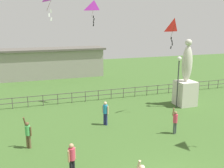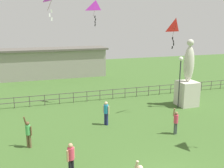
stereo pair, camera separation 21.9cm
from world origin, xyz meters
name	(u,v)px [view 1 (the left image)]	position (x,y,z in m)	size (l,w,h in m)	color
statue_monument	(186,84)	(7.31, 10.22, 1.88)	(1.57, 1.57, 5.69)	beige
lamppost	(179,71)	(6.30, 9.90, 3.16)	(0.36, 0.36, 4.33)	#38383D
person_1	(28,133)	(-5.75, 6.36, 0.93)	(0.44, 0.43, 1.85)	brown
person_2	(72,158)	(-3.89, 2.83, 0.94)	(0.42, 0.33, 1.64)	black
person_4	(175,121)	(3.21, 5.33, 0.89)	(0.47, 0.28, 1.78)	#3F4C47
person_5	(105,112)	(-0.57, 8.18, 0.98)	(0.35, 0.43, 1.71)	navy
kite_1	(94,7)	(0.12, 13.29, 8.26)	(1.10, 1.08, 2.04)	#B22DB2
kite_2	(174,26)	(4.82, 8.58, 6.77)	(1.18, 0.71, 2.21)	red
waterfront_railing	(90,95)	(-0.23, 14.00, 0.62)	(36.03, 0.06, 0.95)	#4C4742
pavilion_building	(50,63)	(-2.53, 26.00, 1.92)	(14.22, 3.80, 3.79)	gray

